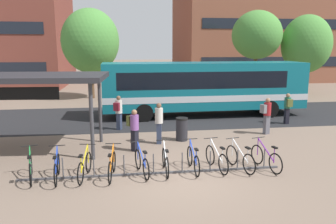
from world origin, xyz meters
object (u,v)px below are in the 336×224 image
Objects in this scene: transit_shelter at (16,80)px; parked_bicycle_blue_6 at (193,160)px; commuter_grey_pack_3 at (267,113)px; street_tree_1 at (306,44)px; parked_bicycle_white_7 at (217,159)px; parked_bicycle_white_8 at (240,159)px; commuter_olive_pack_1 at (288,106)px; street_tree_0 at (257,35)px; parked_bicycle_purple_9 at (266,158)px; parked_bicycle_blue_1 at (57,168)px; parked_bicycle_yellow_2 at (85,167)px; parked_bicycle_green_0 at (31,168)px; commuter_maroon_pack_4 at (119,110)px; parked_bicycle_orange_3 at (112,166)px; parked_bicycle_blue_4 at (142,163)px; parked_bicycle_white_5 at (165,162)px; street_tree_2 at (90,41)px; city_bus at (205,86)px; commuter_olive_pack_0 at (134,127)px; trash_bin at (182,129)px; commuter_grey_pack_2 at (159,120)px.

parked_bicycle_blue_6 is at bearing -21.50° from transit_shelter.
street_tree_1 is (8.97, 12.44, 3.32)m from commuter_grey_pack_3.
parked_bicycle_white_7 is 1.01× the size of parked_bicycle_white_8.
street_tree_0 is (2.50, 10.67, 4.11)m from commuter_olive_pack_1.
parked_bicycle_blue_1 is at bearing 77.81° from parked_bicycle_purple_9.
parked_bicycle_yellow_2 and parked_bicycle_white_8 have the same top height.
parked_bicycle_white_8 is at bearing -143.75° from commuter_grey_pack_3.
parked_bicycle_yellow_2 is at bearing 125.18° from commuter_olive_pack_1.
commuter_olive_pack_1 is at bearing -75.24° from parked_bicycle_green_0.
parked_bicycle_green_0 is 6.72m from commuter_maroon_pack_4.
parked_bicycle_orange_3 is 0.97m from parked_bicycle_blue_4.
street_tree_2 reaches higher than parked_bicycle_white_5.
parked_bicycle_blue_4 is at bearing 93.80° from parked_bicycle_white_5.
parked_bicycle_blue_6 is 1.61m from parked_bicycle_white_8.
city_bus is 7.11× the size of parked_bicycle_blue_4.
commuter_olive_pack_1 is at bearing -52.81° from parked_bicycle_white_7.
parked_bicycle_orange_3 is at bearing -37.52° from transit_shelter.
parked_bicycle_white_8 is 18.63m from street_tree_2.
street_tree_1 is (17.82, 16.86, 3.95)m from parked_bicycle_blue_1.
commuter_olive_pack_0 is (-1.87, 2.50, 0.59)m from parked_bicycle_blue_6.
parked_bicycle_blue_1 is at bearing 82.37° from parked_bicycle_white_7.
parked_bicycle_orange_3 is at bearing 92.92° from parked_bicycle_blue_6.
parked_bicycle_white_5 is at bearing 132.71° from commuter_olive_pack_1.
commuter_olive_pack_1 reaches higher than trash_bin.
parked_bicycle_purple_9 is (0.90, -0.07, 0.00)m from parked_bicycle_white_8.
commuter_olive_pack_0 reaches higher than parked_bicycle_yellow_2.
street_tree_1 reaches higher than parked_bicycle_blue_1.
commuter_maroon_pack_4 is (-6.97, 1.82, -0.01)m from commuter_grey_pack_3.
transit_shelter reaches higher than commuter_olive_pack_0.
commuter_grey_pack_2 is at bearing 8.00° from transit_shelter.
commuter_olive_pack_1 is (8.23, 6.18, 0.58)m from parked_bicycle_blue_4.
parked_bicycle_white_8 is 20.89m from street_tree_1.
commuter_grey_pack_2 is (1.92, 3.59, 0.65)m from parked_bicycle_orange_3.
commuter_maroon_pack_4 is (-5.16, -2.91, -0.78)m from city_bus.
street_tree_1 is (14.38, 16.70, 3.95)m from parked_bicycle_white_5.
parked_bicycle_blue_6 is 18.07m from street_tree_2.
parked_bicycle_white_8 is at bearing -102.06° from parked_bicycle_blue_4.
parked_bicycle_green_0 is at bearing 92.64° from parked_bicycle_orange_3.
street_tree_2 is at bearing 105.47° from commuter_grey_pack_3.
commuter_grey_pack_2 is at bearing 168.90° from commuter_grey_pack_3.
street_tree_1 is at bearing -61.15° from parked_bicycle_green_0.
parked_bicycle_blue_4 is 1.01× the size of parked_bicycle_white_8.
commuter_maroon_pack_4 is at bearing 140.17° from trash_bin.
commuter_grey_pack_2 is 0.26× the size of street_tree_1.
city_bus is at bearing -26.16° from parked_bicycle_yellow_2.
parked_bicycle_white_5 is 0.25× the size of street_tree_1.
street_tree_2 is at bearing 110.60° from trash_bin.
street_tree_1 is at bearing -38.03° from parked_bicycle_orange_3.
street_tree_0 is at bearing 45.91° from transit_shelter.
parked_bicycle_green_0 is 0.98× the size of parked_bicycle_white_5.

